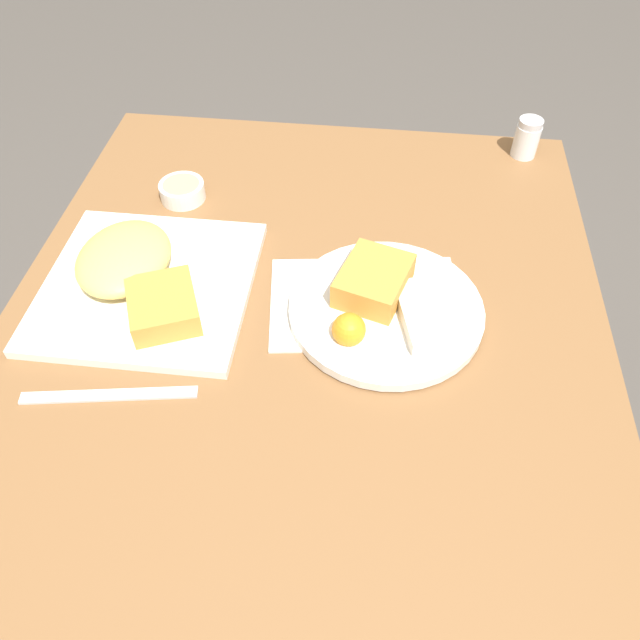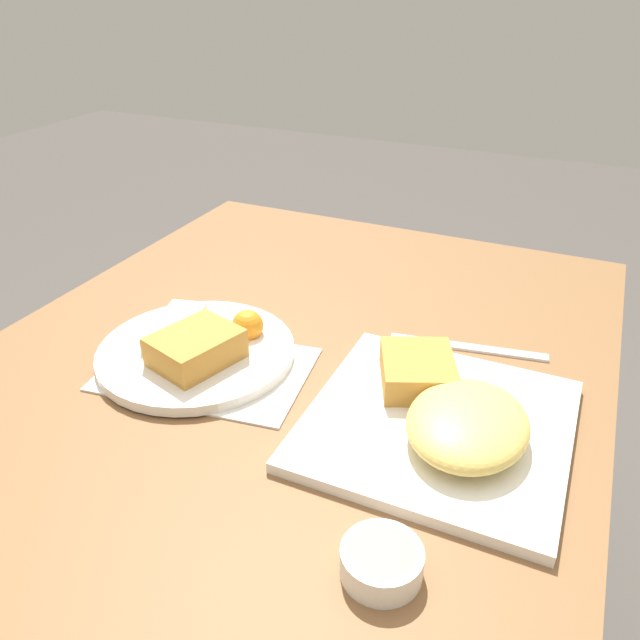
# 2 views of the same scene
# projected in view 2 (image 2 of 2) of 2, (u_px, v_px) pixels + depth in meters

# --- Properties ---
(dining_table) EXTENTS (1.04, 0.82, 0.73)m
(dining_table) POSITION_uv_depth(u_px,v_px,m) (288.00, 409.00, 0.88)
(dining_table) COLOR brown
(dining_table) RESTS_ON ground_plane
(menu_card) EXTENTS (0.21, 0.28, 0.00)m
(menu_card) POSITION_uv_depth(u_px,v_px,m) (207.00, 369.00, 0.82)
(menu_card) COLOR silver
(menu_card) RESTS_ON dining_table
(plate_square_near) EXTENTS (0.29, 0.29, 0.06)m
(plate_square_near) POSITION_uv_depth(u_px,v_px,m) (446.00, 416.00, 0.70)
(plate_square_near) COLOR white
(plate_square_near) RESTS_ON dining_table
(plate_oval_far) EXTENTS (0.26, 0.26, 0.05)m
(plate_oval_far) POSITION_uv_depth(u_px,v_px,m) (198.00, 347.00, 0.83)
(plate_oval_far) COLOR white
(plate_oval_far) RESTS_ON menu_card
(sauce_ramekin) EXTENTS (0.07, 0.07, 0.03)m
(sauce_ramekin) POSITION_uv_depth(u_px,v_px,m) (382.00, 561.00, 0.54)
(sauce_ramekin) COLOR white
(sauce_ramekin) RESTS_ON dining_table
(butter_knife) EXTENTS (0.05, 0.21, 0.00)m
(butter_knife) POSITION_uv_depth(u_px,v_px,m) (468.00, 347.00, 0.86)
(butter_knife) COLOR silver
(butter_knife) RESTS_ON dining_table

